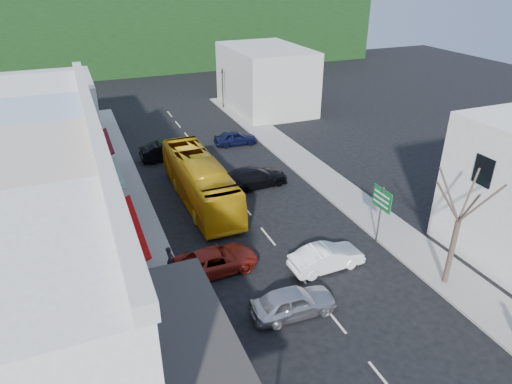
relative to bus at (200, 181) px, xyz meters
name	(u,v)px	position (x,y,z in m)	size (l,w,h in m)	color
ground	(297,272)	(2.57, -10.27, -1.55)	(120.00, 120.00, 0.00)	black
sidewalk_left	(132,214)	(-4.93, -0.27, -1.48)	(3.00, 52.00, 0.15)	gray
sidewalk_right	(324,179)	(10.07, -0.27, -1.48)	(3.00, 52.00, 0.15)	gray
shopfront_row	(39,210)	(-9.92, -5.27, 2.45)	(8.25, 30.00, 8.00)	silver
distant_block_left	(51,112)	(-9.43, 16.73, 1.45)	(8.00, 10.00, 6.00)	#B7B2A8
distant_block_right	(266,79)	(13.57, 19.73, 1.95)	(8.00, 12.00, 7.00)	#B7B2A8
hillside	(113,21)	(1.12, 54.82, 5.18)	(80.00, 26.00, 14.00)	black
bus	(200,181)	(0.00, 0.00, 0.00)	(2.50, 11.60, 3.10)	gold
car_silver	(293,302)	(0.87, -13.20, -0.85)	(1.80, 4.40, 1.40)	#B0B0B5
car_white	(327,258)	(4.26, -10.53, -0.85)	(1.80, 4.40, 1.40)	white
car_red	(216,260)	(-1.53, -8.40, -0.85)	(1.90, 4.60, 1.40)	maroon
car_black_near	(254,178)	(4.44, 0.75, -0.85)	(1.84, 4.50, 1.40)	black
car_navy_mid	(235,138)	(6.19, 9.71, -0.85)	(1.80, 4.40, 1.40)	black
car_black_far	(168,151)	(-0.41, 8.68, -0.85)	(1.80, 4.40, 1.40)	black
pedestrian_left	(170,259)	(-3.93, -7.80, -0.55)	(0.60, 0.40, 1.70)	black
direction_sign	(380,215)	(8.52, -9.34, 0.31)	(0.20, 1.68, 3.72)	#105F26
street_tree	(458,221)	(9.45, -14.16, 2.31)	(2.87, 2.87, 7.72)	#3C2E25
traffic_signal	(223,89)	(8.93, 21.49, 0.79)	(0.54, 0.97, 4.67)	black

